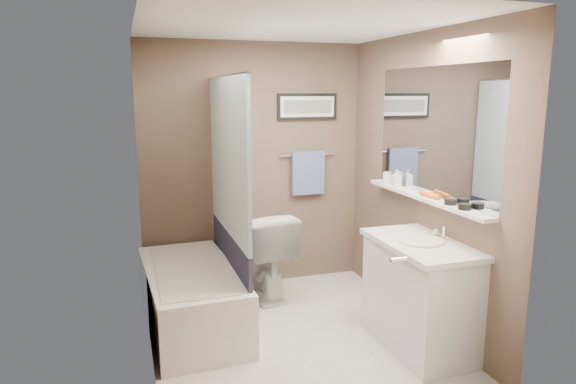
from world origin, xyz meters
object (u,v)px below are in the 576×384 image
object	(u,v)px
candle_bowl_near	(465,207)
vanity	(420,297)
candle_bowl_far	(450,202)
hair_brush_front	(430,195)
toilet	(260,253)
bathtub	(191,298)
soap_bottle	(396,178)
glass_jar	(387,178)

from	to	relation	value
candle_bowl_near	vanity	bearing A→B (deg)	131.33
candle_bowl_far	hair_brush_front	distance (m)	0.27
toilet	candle_bowl_far	size ratio (longest dim) A/B	9.23
toilet	vanity	xyz separation A→B (m)	(0.88, -1.37, -0.02)
bathtub	candle_bowl_far	size ratio (longest dim) A/B	16.67
toilet	vanity	world-z (taller)	toilet
toilet	candle_bowl_far	xyz separation A→B (m)	(1.07, -1.42, 0.72)
vanity	hair_brush_front	xyz separation A→B (m)	(0.19, 0.22, 0.74)
candle_bowl_far	soap_bottle	xyz separation A→B (m)	(0.00, 0.78, 0.05)
toilet	glass_jar	distance (m)	1.39
bathtub	glass_jar	bearing A→B (deg)	-2.64
hair_brush_front	toilet	bearing A→B (deg)	132.87
candle_bowl_near	glass_jar	xyz separation A→B (m)	(0.00, 1.11, 0.03)
glass_jar	soap_bottle	xyz separation A→B (m)	(0.00, -0.16, 0.02)
toilet	candle_bowl_far	distance (m)	1.91
bathtub	glass_jar	xyz separation A→B (m)	(1.79, 0.01, 0.92)
hair_brush_front	soap_bottle	size ratio (longest dim) A/B	1.51
candle_bowl_far	bathtub	bearing A→B (deg)	152.31
vanity	bathtub	bearing A→B (deg)	149.32
glass_jar	soap_bottle	distance (m)	0.16
bathtub	candle_bowl_near	world-z (taller)	candle_bowl_near
bathtub	candle_bowl_far	world-z (taller)	candle_bowl_far
toilet	soap_bottle	bearing A→B (deg)	141.01
soap_bottle	vanity	bearing A→B (deg)	-104.05
candle_bowl_far	candle_bowl_near	bearing A→B (deg)	-90.00
vanity	hair_brush_front	world-z (taller)	hair_brush_front
candle_bowl_far	soap_bottle	distance (m)	0.79
glass_jar	soap_bottle	bearing A→B (deg)	-90.00
candle_bowl_far	soap_bottle	size ratio (longest dim) A/B	0.62
hair_brush_front	glass_jar	xyz separation A→B (m)	(0.00, 0.68, 0.03)
bathtub	soap_bottle	xyz separation A→B (m)	(1.79, -0.15, 0.94)
vanity	soap_bottle	distance (m)	1.10
toilet	candle_bowl_far	bearing A→B (deg)	118.61
soap_bottle	toilet	bearing A→B (deg)	149.42
bathtub	soap_bottle	world-z (taller)	soap_bottle
toilet	candle_bowl_near	world-z (taller)	candle_bowl_near
vanity	candle_bowl_near	bearing A→B (deg)	-50.22
candle_bowl_near	hair_brush_front	world-z (taller)	hair_brush_front
vanity	candle_bowl_far	world-z (taller)	candle_bowl_far
vanity	hair_brush_front	bearing A→B (deg)	48.41
glass_jar	bathtub	bearing A→B (deg)	-179.74
toilet	vanity	distance (m)	1.63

